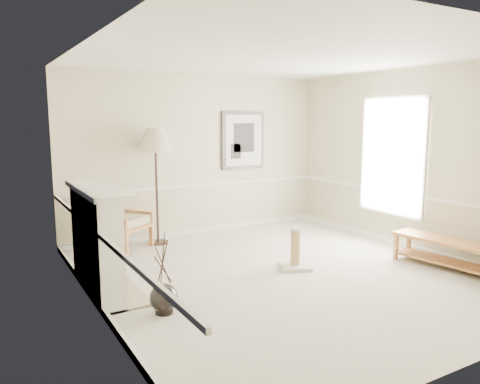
# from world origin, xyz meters

# --- Properties ---
(ground) EXTENTS (5.50, 5.50, 0.00)m
(ground) POSITION_xyz_m (0.00, 0.00, 0.00)
(ground) COLOR silver
(ground) RESTS_ON ground
(room) EXTENTS (5.04, 5.54, 2.92)m
(room) POSITION_xyz_m (0.14, 0.08, 1.87)
(room) COLOR beige
(room) RESTS_ON ground
(fireplace) EXTENTS (0.64, 1.64, 1.31)m
(fireplace) POSITION_xyz_m (-2.34, 0.60, 0.64)
(fireplace) COLOR white
(fireplace) RESTS_ON ground
(floor_vase) EXTENTS (0.31, 0.31, 0.92)m
(floor_vase) POSITION_xyz_m (-1.88, -0.39, 0.17)
(floor_vase) COLOR black
(floor_vase) RESTS_ON ground
(armchair) EXTENTS (1.08, 1.09, 1.00)m
(armchair) POSITION_xyz_m (-1.60, 2.49, 0.54)
(armchair) COLOR #AF6E38
(armchair) RESTS_ON ground
(floor_lamp) EXTENTS (0.72, 0.72, 1.96)m
(floor_lamp) POSITION_xyz_m (-0.92, 2.40, 1.71)
(floor_lamp) COLOR black
(floor_lamp) RESTS_ON ground
(bench) EXTENTS (0.64, 1.53, 0.42)m
(bench) POSITION_xyz_m (2.15, -0.91, 0.28)
(bench) COLOR #AF6E38
(bench) RESTS_ON ground
(scratching_post) EXTENTS (0.54, 0.54, 0.59)m
(scratching_post) POSITION_xyz_m (0.31, 0.16, 0.19)
(scratching_post) COLOR beige
(scratching_post) RESTS_ON ground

